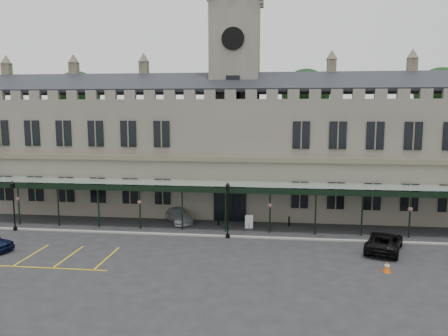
# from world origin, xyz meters

# --- Properties ---
(ground) EXTENTS (140.00, 140.00, 0.00)m
(ground) POSITION_xyz_m (0.00, 0.00, 0.00)
(ground) COLOR black
(station_building) EXTENTS (60.00, 10.36, 17.30)m
(station_building) POSITION_xyz_m (0.00, 15.91, 6.47)
(station_building) COLOR #656054
(station_building) RESTS_ON ground
(clock_tower) EXTENTS (5.60, 5.60, 24.80)m
(clock_tower) POSITION_xyz_m (0.00, 16.00, 13.11)
(clock_tower) COLOR #656054
(clock_tower) RESTS_ON ground
(canopy) EXTENTS (50.00, 4.10, 4.30)m
(canopy) POSITION_xyz_m (0.00, 7.46, 2.40)
(canopy) COLOR #8C9E93
(canopy) RESTS_ON ground
(kerb) EXTENTS (60.00, 0.40, 0.12)m
(kerb) POSITION_xyz_m (0.00, 5.50, 0.06)
(kerb) COLOR gray
(kerb) RESTS_ON ground
(parking_markings) EXTENTS (16.00, 6.00, 0.01)m
(parking_markings) POSITION_xyz_m (-14.00, -1.50, 0.00)
(parking_markings) COLOR gold
(parking_markings) RESTS_ON ground
(tree_behind_left) EXTENTS (6.00, 6.00, 16.00)m
(tree_behind_left) POSITION_xyz_m (-22.00, 25.00, 12.81)
(tree_behind_left) COLOR #332314
(tree_behind_left) RESTS_ON ground
(tree_behind_mid) EXTENTS (6.00, 6.00, 16.00)m
(tree_behind_mid) POSITION_xyz_m (8.00, 25.00, 12.81)
(tree_behind_mid) COLOR #332314
(tree_behind_mid) RESTS_ON ground
(tree_behind_right) EXTENTS (6.00, 6.00, 16.00)m
(tree_behind_right) POSITION_xyz_m (24.00, 25.00, 12.81)
(tree_behind_right) COLOR #332314
(tree_behind_right) RESTS_ON ground
(lamp_post_left) EXTENTS (0.44, 0.44, 4.65)m
(lamp_post_left) POSITION_xyz_m (-19.26, 5.26, 2.76)
(lamp_post_left) COLOR black
(lamp_post_left) RESTS_ON ground
(lamp_post_mid) EXTENTS (0.46, 0.46, 4.88)m
(lamp_post_mid) POSITION_xyz_m (0.41, 5.26, 2.90)
(lamp_post_mid) COLOR black
(lamp_post_mid) RESTS_ON ground
(traffic_cone) EXTENTS (0.48, 0.48, 0.76)m
(traffic_cone) POSITION_xyz_m (12.12, -1.40, 0.37)
(traffic_cone) COLOR #F45A07
(traffic_cone) RESTS_ON ground
(sign_board) EXTENTS (0.74, 0.14, 1.27)m
(sign_board) POSITION_xyz_m (2.05, 8.45, 0.62)
(sign_board) COLOR black
(sign_board) RESTS_ON ground
(bollard_left) EXTENTS (0.15, 0.15, 0.83)m
(bollard_left) POSITION_xyz_m (-0.90, 9.09, 0.41)
(bollard_left) COLOR black
(bollard_left) RESTS_ON ground
(bollard_right) EXTENTS (0.16, 0.16, 0.93)m
(bollard_right) POSITION_xyz_m (5.79, 9.75, 0.46)
(bollard_right) COLOR black
(bollard_right) RESTS_ON ground
(car_taxi) EXTENTS (3.89, 4.89, 1.33)m
(car_taxi) POSITION_xyz_m (-5.00, 10.00, 0.66)
(car_taxi) COLOR #A9ACB1
(car_taxi) RESTS_ON ground
(car_van) EXTENTS (4.09, 5.83, 1.48)m
(car_van) POSITION_xyz_m (13.00, 3.27, 0.74)
(car_van) COLOR black
(car_van) RESTS_ON ground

